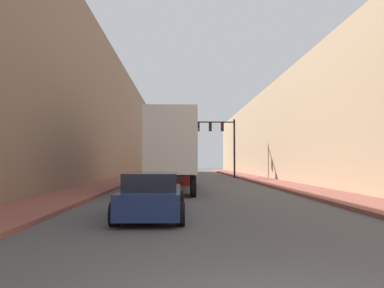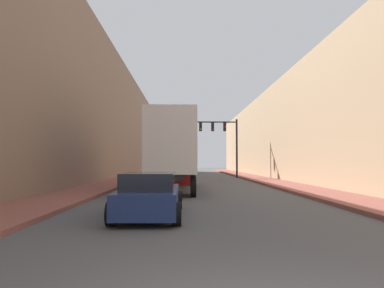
{
  "view_description": "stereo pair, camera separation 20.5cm",
  "coord_description": "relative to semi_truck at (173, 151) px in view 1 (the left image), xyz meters",
  "views": [
    {
      "loc": [
        -1.01,
        -3.32,
        1.69
      ],
      "look_at": [
        -0.44,
        14.39,
        2.52
      ],
      "focal_mm": 35.0,
      "sensor_mm": 36.0,
      "label": 1
    },
    {
      "loc": [
        -0.81,
        -3.33,
        1.69
      ],
      "look_at": [
        -0.44,
        14.39,
        2.52
      ],
      "focal_mm": 35.0,
      "sensor_mm": 36.0,
      "label": 2
    }
  ],
  "objects": [
    {
      "name": "building_right",
      "position": [
        11.96,
        10.61,
        2.14
      ],
      "size": [
        6.0,
        80.0,
        8.98
      ],
      "color": "tan",
      "rests_on": "ground"
    },
    {
      "name": "semi_truck",
      "position": [
        0.0,
        0.0,
        0.0
      ],
      "size": [
        2.48,
        12.2,
        4.26
      ],
      "color": "silver",
      "rests_on": "ground"
    },
    {
      "name": "traffic_signal_gantry",
      "position": [
        4.79,
        16.19,
        1.99
      ],
      "size": [
        5.16,
        0.35,
        6.12
      ],
      "color": "black",
      "rests_on": "ground"
    },
    {
      "name": "sidewalk_left",
      "position": [
        -4.72,
        10.61,
        -2.27
      ],
      "size": [
        2.66,
        80.0,
        0.15
      ],
      "color": "brown",
      "rests_on": "ground"
    },
    {
      "name": "sidewalk_right",
      "position": [
        7.63,
        10.61,
        -2.27
      ],
      "size": [
        2.66,
        80.0,
        0.15
      ],
      "color": "brown",
      "rests_on": "ground"
    },
    {
      "name": "building_left",
      "position": [
        -9.05,
        10.61,
        4.0
      ],
      "size": [
        6.0,
        80.0,
        12.7
      ],
      "color": "#846B56",
      "rests_on": "ground"
    },
    {
      "name": "sedan_car",
      "position": [
        -0.4,
        -11.15,
        -1.7
      ],
      "size": [
        1.95,
        4.71,
        1.35
      ],
      "color": "navy",
      "rests_on": "ground"
    }
  ]
}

